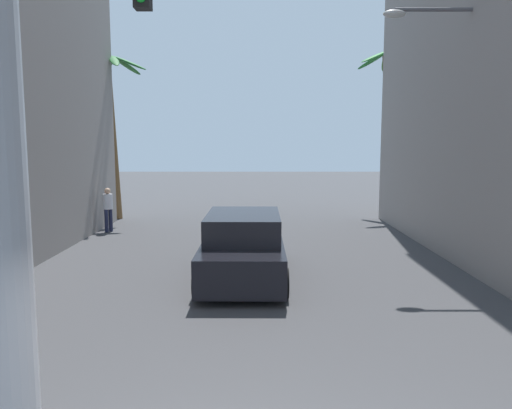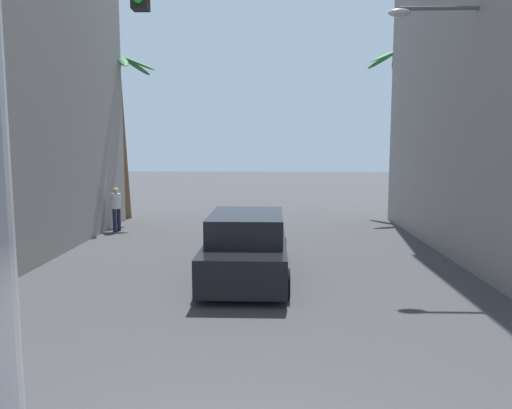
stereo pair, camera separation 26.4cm
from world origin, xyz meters
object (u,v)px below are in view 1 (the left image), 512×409
object	(u,v)px
street_lamp	(470,109)
palm_tree_far_left	(114,114)
pedestrian_far_left	(110,206)
palm_tree_far_right	(390,116)
car_lead	(245,247)

from	to	relation	value
street_lamp	palm_tree_far_left	xyz separation A→B (m)	(-11.32, 8.33, 0.35)
palm_tree_far_left	pedestrian_far_left	distance (m)	4.68
palm_tree_far_right	street_lamp	bearing A→B (deg)	-94.26
car_lead	palm_tree_far_right	world-z (taller)	palm_tree_far_right
car_lead	pedestrian_far_left	bearing A→B (deg)	129.47
car_lead	pedestrian_far_left	size ratio (longest dim) A/B	2.97
palm_tree_far_right	palm_tree_far_left	bearing A→B (deg)	-169.39
street_lamp	car_lead	xyz separation A→B (m)	(-5.64, -0.90, -3.34)
pedestrian_far_left	palm_tree_far_left	bearing A→B (deg)	101.05
car_lead	palm_tree_far_right	distance (m)	13.69
car_lead	palm_tree_far_left	distance (m)	11.45
street_lamp	pedestrian_far_left	size ratio (longest dim) A/B	4.11
palm_tree_far_right	pedestrian_far_left	xyz separation A→B (m)	(-11.51, -5.33, -3.52)
car_lead	palm_tree_far_right	size ratio (longest dim) A/B	0.64
car_lead	palm_tree_far_right	xyz separation A→B (m)	(6.43, 11.49, 3.73)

